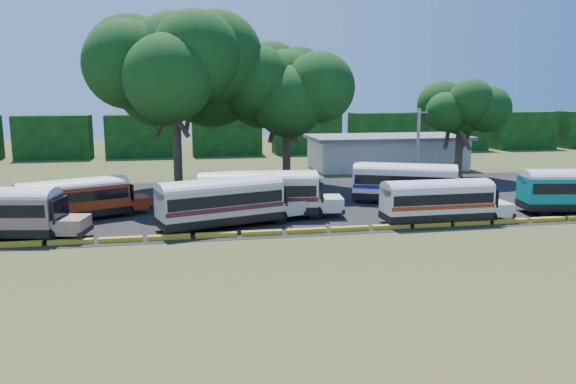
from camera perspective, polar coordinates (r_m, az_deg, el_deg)
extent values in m
plane|color=#2E4517|center=(36.48, -0.11, -4.68)|extent=(160.00, 160.00, 0.00)
cube|color=black|center=(48.17, -1.57, -0.97)|extent=(64.00, 24.00, 0.02)
cube|color=#BF8716|center=(38.16, -25.66, -4.81)|extent=(2.70, 0.45, 0.30)
cube|color=#BF8716|center=(37.49, -21.21, -4.75)|extent=(2.70, 0.45, 0.30)
cube|color=#BF8716|center=(37.05, -16.64, -4.65)|extent=(2.70, 0.45, 0.30)
cube|color=#BF8716|center=(36.84, -11.98, -4.52)|extent=(2.70, 0.45, 0.30)
cube|color=#BF8716|center=(36.88, -7.31, -4.36)|extent=(2.70, 0.45, 0.30)
cube|color=#BF8716|center=(37.17, -2.67, -4.17)|extent=(2.70, 0.45, 0.30)
cube|color=#BF8716|center=(37.69, 1.86, -3.96)|extent=(2.70, 0.45, 0.30)
cube|color=#BF8716|center=(38.43, 6.24, -3.73)|extent=(2.70, 0.45, 0.30)
cube|color=#BF8716|center=(39.40, 10.42, -3.49)|extent=(2.70, 0.45, 0.30)
cube|color=#BF8716|center=(40.56, 14.39, -3.25)|extent=(2.70, 0.45, 0.30)
cube|color=#BF8716|center=(41.90, 18.11, -3.01)|extent=(2.70, 0.45, 0.30)
cube|color=#BF8716|center=(43.42, 21.59, -2.77)|extent=(2.70, 0.45, 0.30)
cube|color=#BF8716|center=(45.08, 24.82, -2.54)|extent=(2.70, 0.45, 0.30)
cube|color=beige|center=(69.54, 9.99, 3.86)|extent=(18.00, 8.00, 3.60)
cube|color=#5B5E63|center=(69.35, 10.04, 5.50)|extent=(19.00, 9.00, 0.40)
cube|color=black|center=(84.72, -22.72, 5.17)|extent=(10.00, 4.00, 6.00)
cube|color=black|center=(83.07, -14.57, 5.55)|extent=(10.00, 4.00, 6.00)
cube|color=black|center=(83.14, -6.25, 5.82)|extent=(10.00, 4.00, 6.00)
cube|color=black|center=(84.92, 1.89, 5.97)|extent=(10.00, 4.00, 6.00)
cube|color=black|center=(88.32, 9.55, 6.00)|extent=(10.00, 4.00, 6.00)
cube|color=black|center=(93.14, 16.54, 5.94)|extent=(10.00, 4.00, 6.00)
cube|color=black|center=(99.19, 22.75, 5.81)|extent=(10.00, 4.00, 6.00)
cylinder|color=black|center=(37.96, -23.25, -4.14)|extent=(1.06, 0.47, 1.03)
cylinder|color=black|center=(39.92, -22.03, -3.37)|extent=(1.06, 0.47, 1.03)
cube|color=#9E7561|center=(38.42, -21.11, -3.12)|extent=(2.23, 2.56, 0.97)
cube|color=black|center=(38.45, -22.11, -1.65)|extent=(0.59, 2.35, 1.41)
cube|color=black|center=(38.21, -19.85, -3.74)|extent=(0.64, 2.50, 0.31)
cylinder|color=black|center=(43.96, -15.95, -1.86)|extent=(0.96, 0.62, 0.93)
cylinder|color=black|center=(45.82, -16.77, -1.42)|extent=(0.96, 0.62, 0.93)
cylinder|color=black|center=(42.40, -24.08, -2.81)|extent=(0.96, 0.62, 0.93)
cylinder|color=black|center=(44.33, -24.58, -2.31)|extent=(0.96, 0.62, 0.93)
cube|color=black|center=(43.88, -20.88, -1.98)|extent=(7.95, 5.28, 0.51)
cube|color=#9B2B0D|center=(43.67, -20.98, -0.56)|extent=(7.95, 5.28, 1.71)
cube|color=black|center=(43.64, -20.99, -0.29)|extent=(7.69, 5.20, 0.72)
ellipsoid|color=beige|center=(43.53, -21.05, 0.55)|extent=(7.95, 5.28, 1.05)
cube|color=#9B2B0D|center=(45.14, -15.16, -0.96)|extent=(2.38, 2.57, 0.89)
cube|color=black|center=(44.78, -15.92, 0.10)|extent=(1.01, 2.02, 1.28)
cube|color=black|center=(45.47, -14.20, -1.32)|extent=(1.09, 2.16, 0.28)
cube|color=black|center=(43.19, -25.74, -2.65)|extent=(1.09, 2.16, 0.28)
cylinder|color=black|center=(39.94, -0.80, -2.58)|extent=(1.08, 0.59, 1.04)
cylinder|color=black|center=(41.90, -2.20, -1.98)|extent=(1.08, 0.59, 1.04)
cylinder|color=black|center=(37.31, -10.55, -3.69)|extent=(1.08, 0.59, 1.04)
cylinder|color=black|center=(39.40, -11.54, -2.98)|extent=(1.08, 0.59, 1.04)
cube|color=black|center=(39.27, -6.84, -2.64)|extent=(8.95, 5.05, 0.57)
cube|color=beige|center=(39.02, -6.88, -0.87)|extent=(8.95, 5.05, 1.91)
cube|color=black|center=(38.97, -6.89, -0.54)|extent=(8.65, 5.01, 0.80)
cube|color=#521525|center=(39.09, -6.87, -1.42)|extent=(8.89, 5.07, 0.31)
ellipsoid|color=beige|center=(38.84, -6.91, 0.51)|extent=(8.95, 5.05, 1.18)
cube|color=beige|center=(41.33, -0.09, -1.47)|extent=(2.48, 2.75, 0.99)
cube|color=black|center=(40.84, -0.91, -0.16)|extent=(0.87, 2.34, 1.43)
cube|color=black|center=(41.83, 0.98, -1.92)|extent=(0.94, 2.50, 0.31)
cube|color=black|center=(38.02, -12.80, -3.43)|extent=(0.94, 2.50, 0.31)
cylinder|color=black|center=(41.30, 2.80, -2.14)|extent=(1.10, 0.42, 1.07)
cylinder|color=black|center=(43.52, 2.44, -1.50)|extent=(1.10, 0.42, 1.07)
cylinder|color=black|center=(41.07, -7.33, -2.29)|extent=(1.10, 0.42, 1.07)
cylinder|color=black|center=(43.30, -7.17, -1.63)|extent=(1.10, 0.42, 1.07)
cube|color=black|center=(42.09, -3.03, -1.68)|extent=(9.02, 3.66, 0.59)
cube|color=beige|center=(41.85, -3.05, 0.01)|extent=(9.02, 3.66, 1.96)
cube|color=black|center=(41.81, -3.05, 0.33)|extent=(8.68, 3.68, 0.82)
cube|color=#541815|center=(41.92, -3.04, -0.51)|extent=(8.94, 3.69, 0.32)
ellipsoid|color=beige|center=(41.68, -3.06, 1.34)|extent=(9.02, 3.66, 1.20)
cube|color=beige|center=(42.46, 4.20, -1.15)|extent=(2.18, 2.56, 1.02)
cube|color=black|center=(42.18, 3.31, 0.23)|extent=(0.44, 2.46, 1.47)
cube|color=black|center=(42.69, 5.40, -1.69)|extent=(0.49, 2.63, 0.32)
cube|color=black|center=(42.26, -8.92, -1.90)|extent=(0.49, 2.63, 0.32)
cylinder|color=black|center=(42.62, 19.88, -2.45)|extent=(0.96, 0.28, 0.95)
cylinder|color=black|center=(44.33, 18.52, -1.89)|extent=(0.96, 0.28, 0.95)
cylinder|color=black|center=(39.68, 11.84, -2.96)|extent=(0.96, 0.28, 0.95)
cylinder|color=black|center=(41.50, 10.74, -2.34)|extent=(0.96, 0.28, 0.95)
cube|color=black|center=(41.69, 14.79, -2.24)|extent=(7.84, 2.48, 0.52)
cube|color=silver|center=(41.46, 14.86, -0.72)|extent=(7.84, 2.48, 1.74)
cube|color=black|center=(41.43, 14.88, -0.44)|extent=(7.53, 2.53, 0.73)
cube|color=#9E2B0F|center=(41.53, 14.84, -1.19)|extent=(7.76, 2.52, 0.29)
ellipsoid|color=beige|center=(41.31, 14.92, 0.46)|extent=(7.84, 2.48, 1.07)
cube|color=silver|center=(43.92, 20.39, -1.54)|extent=(1.74, 2.12, 0.90)
cube|color=black|center=(43.44, 19.80, -0.38)|extent=(0.17, 2.19, 1.31)
cube|color=black|center=(44.43, 21.25, -1.97)|extent=(0.20, 2.33, 0.29)
cube|color=black|center=(40.17, 9.84, -2.66)|extent=(0.20, 2.33, 0.29)
cylinder|color=black|center=(47.39, 16.49, -0.97)|extent=(1.06, 0.68, 1.03)
cylinder|color=black|center=(49.54, 16.34, -0.48)|extent=(1.06, 0.68, 1.03)
cylinder|color=black|center=(47.44, 8.04, -0.63)|extent=(1.06, 0.68, 1.03)
cylinder|color=black|center=(49.60, 8.26, -0.15)|extent=(1.06, 0.68, 1.03)
cube|color=black|center=(48.34, 11.68, -0.35)|extent=(8.75, 5.74, 0.57)
cube|color=silver|center=(48.14, 11.73, 1.08)|extent=(8.75, 5.74, 1.88)
cube|color=black|center=(48.10, 11.74, 1.34)|extent=(8.47, 5.66, 0.79)
cube|color=#140D8A|center=(48.20, 11.72, 0.64)|extent=(8.69, 5.74, 0.31)
ellipsoid|color=beige|center=(48.00, 11.77, 2.19)|extent=(8.75, 5.74, 1.16)
cube|color=silver|center=(48.47, 17.78, -0.23)|extent=(2.60, 2.81, 0.98)
cube|color=black|center=(48.25, 17.08, 0.97)|extent=(1.09, 2.23, 1.41)
cube|color=black|center=(48.63, 18.77, -0.75)|extent=(1.18, 2.38, 0.31)
cube|color=black|center=(48.62, 6.77, -0.27)|extent=(1.18, 2.38, 0.31)
cylinder|color=black|center=(46.69, 24.61, -1.64)|extent=(1.07, 0.46, 1.04)
cylinder|color=black|center=(48.67, 23.49, -1.11)|extent=(1.07, 0.46, 1.04)
cube|color=black|center=(48.99, 27.25, -1.14)|extent=(8.85, 4.01, 0.57)
cube|color=black|center=(47.17, 22.73, -1.33)|extent=(0.62, 2.54, 0.31)
cylinder|color=#35271A|center=(52.50, -11.17, 4.22)|extent=(0.80, 0.80, 8.07)
cylinder|color=#35271A|center=(52.71, -9.96, 8.06)|extent=(1.41, 2.88, 4.59)
cylinder|color=#35271A|center=(53.11, -12.38, 7.99)|extent=(2.20, 2.51, 4.59)
cylinder|color=#35271A|center=(50.98, -11.57, 7.93)|extent=(2.94, 0.94, 4.59)
ellipsoid|color=black|center=(52.27, -11.47, 12.65)|extent=(12.40, 12.40, 9.09)
cylinder|color=#35271A|center=(55.48, -0.15, 4.03)|extent=(0.80, 0.80, 6.72)
cylinder|color=#35271A|center=(55.91, 1.01, 7.04)|extent=(1.26, 2.48, 3.86)
cylinder|color=#35271A|center=(55.88, -1.32, 7.04)|extent=(1.93, 2.18, 3.86)
cylinder|color=#35271A|center=(53.94, -0.14, 6.93)|extent=(2.52, 0.86, 3.86)
ellipsoid|color=black|center=(55.14, -0.15, 10.77)|extent=(9.44, 9.44, 6.93)
cylinder|color=#35271A|center=(63.25, 16.95, 3.55)|extent=(0.80, 0.80, 4.94)
cylinder|color=#35271A|center=(64.02, 17.84, 5.48)|extent=(1.07, 1.96, 2.89)
cylinder|color=#35271A|center=(63.34, 15.90, 5.54)|extent=(1.57, 1.76, 2.89)
cylinder|color=#35271A|center=(61.82, 17.41, 5.35)|extent=(1.97, 0.77, 2.89)
ellipsoid|color=black|center=(62.90, 17.18, 7.99)|extent=(7.27, 7.27, 5.33)
cylinder|color=gray|center=(54.33, 13.04, 4.19)|extent=(0.30, 0.30, 7.78)
cube|color=gray|center=(54.08, 13.19, 7.88)|extent=(1.60, 0.12, 0.12)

